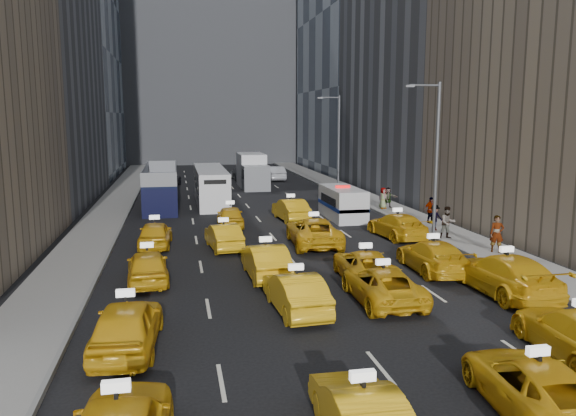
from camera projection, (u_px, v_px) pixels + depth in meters
name	position (u px, v px, depth m)	size (l,w,h in m)	color
ground	(340.00, 319.00, 19.78)	(160.00, 160.00, 0.00)	black
sidewalk_west	(110.00, 211.00, 41.93)	(3.00, 90.00, 0.15)	gray
sidewalk_east	(376.00, 203.00, 46.00)	(3.00, 90.00, 0.15)	gray
curb_west	(130.00, 210.00, 42.21)	(0.15, 90.00, 0.18)	slate
curb_east	(359.00, 203.00, 45.71)	(0.15, 90.00, 0.18)	slate
building_backdrop	(208.00, 32.00, 86.27)	(30.00, 12.00, 40.00)	slate
streetlight_near	(435.00, 154.00, 32.38)	(2.15, 0.22, 9.00)	#595B60
streetlight_far	(337.00, 140.00, 51.74)	(2.15, 0.22, 9.00)	#595B60
taxi_1	(362.00, 416.00, 12.03)	(1.47, 4.21, 1.39)	gold
taxi_2	(535.00, 386.00, 13.42)	(2.21, 4.80, 1.33)	gold
taxi_4	(127.00, 325.00, 17.01)	(1.87, 4.64, 1.58)	gold
taxi_5	(296.00, 292.00, 20.41)	(1.54, 4.42, 1.46)	gold
taxi_6	(382.00, 284.00, 21.52)	(2.24, 4.86, 1.35)	gold
taxi_7	(505.00, 274.00, 22.41)	(2.28, 5.62, 1.63)	gold
taxi_8	(148.00, 266.00, 23.98)	(1.70, 4.22, 1.44)	gold
taxi_9	(266.00, 261.00, 24.82)	(1.59, 4.56, 1.50)	gold
taxi_10	(365.00, 265.00, 24.32)	(2.21, 4.80, 1.33)	gold
taxi_11	(432.00, 256.00, 25.71)	(2.04, 5.01, 1.45)	gold
taxi_12	(155.00, 234.00, 30.59)	(1.69, 4.21, 1.43)	gold
taxi_13	(224.00, 236.00, 30.17)	(1.46, 4.18, 1.38)	gold
taxi_14	(314.00, 232.00, 31.03)	(2.56, 5.54, 1.54)	gold
taxi_15	(397.00, 226.00, 32.98)	(2.03, 4.99, 1.45)	gold
taxi_16	(230.00, 216.00, 36.24)	(1.63, 4.05, 1.38)	gold
taxi_17	(291.00, 209.00, 38.58)	(1.58, 4.54, 1.50)	gold
nypd_van	(342.00, 204.00, 39.19)	(2.26, 5.49, 2.33)	silver
double_decker	(161.00, 187.00, 44.34)	(3.40, 11.10, 3.18)	black
city_bus	(211.00, 186.00, 46.27)	(3.35, 11.31, 2.88)	silver
box_truck	(252.00, 171.00, 56.52)	(3.29, 7.58, 3.36)	white
misc_car_0	(332.00, 194.00, 47.27)	(1.40, 4.02, 1.32)	#B3B4BB
misc_car_1	(167.00, 180.00, 57.19)	(2.38, 5.16, 1.43)	black
misc_car_2	(241.00, 173.00, 64.15)	(2.03, 5.00, 1.45)	slate
misc_car_3	(215.00, 176.00, 60.10)	(1.75, 4.35, 1.48)	black
misc_car_4	(276.00, 173.00, 63.13)	(1.68, 4.81, 1.58)	#A9ABB1
pedestrian_0	(497.00, 234.00, 28.79)	(0.70, 0.46, 1.92)	gray
pedestrian_1	(448.00, 223.00, 32.03)	(0.90, 0.49, 1.85)	gray
pedestrian_2	(435.00, 218.00, 34.39)	(1.02, 0.42, 1.58)	gray
pedestrian_3	(430.00, 210.00, 36.74)	(1.01, 0.46, 1.72)	gray
pedestrian_4	(383.00, 198.00, 42.60)	(0.78, 0.43, 1.60)	gray
pedestrian_5	(388.00, 197.00, 43.06)	(1.45, 0.42, 1.56)	gray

